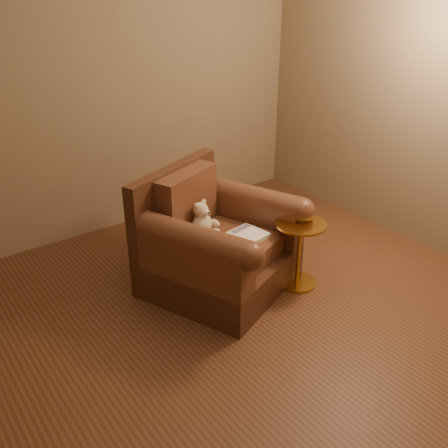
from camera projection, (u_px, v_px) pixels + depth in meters
floor at (248, 340)px, 3.18m from camera, size 4.00×4.00×0.00m
room at (256, 60)px, 2.41m from camera, size 4.02×4.02×2.71m
armchair at (215, 244)px, 3.62m from camera, size 1.22×1.19×0.86m
teddy_bear at (203, 221)px, 3.56m from camera, size 0.18×0.21×0.26m
guidebook at (240, 239)px, 3.50m from camera, size 0.43×0.30×0.03m
side_table at (299, 252)px, 3.63m from camera, size 0.36×0.36×0.51m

